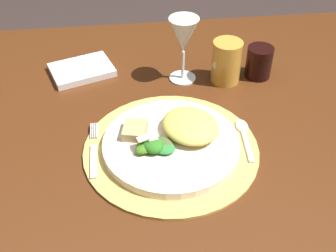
# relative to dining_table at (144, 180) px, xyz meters

# --- Properties ---
(dining_table) EXTENTS (1.40, 1.02, 0.76)m
(dining_table) POSITION_rel_dining_table_xyz_m (0.00, 0.00, 0.00)
(dining_table) COLOR #4D2610
(dining_table) RESTS_ON ground
(placemat) EXTENTS (0.35, 0.35, 0.01)m
(placemat) POSITION_rel_dining_table_xyz_m (0.05, -0.04, 0.13)
(placemat) COLOR #D3B257
(placemat) RESTS_ON dining_table
(dinner_plate) EXTENTS (0.27, 0.27, 0.02)m
(dinner_plate) POSITION_rel_dining_table_xyz_m (0.05, -0.04, 0.14)
(dinner_plate) COLOR silver
(dinner_plate) RESTS_ON placemat
(pasta_serving) EXTENTS (0.15, 0.16, 0.03)m
(pasta_serving) POSITION_rel_dining_table_xyz_m (0.10, -0.02, 0.17)
(pasta_serving) COLOR #DFCC5A
(pasta_serving) RESTS_ON dinner_plate
(salad_greens) EXTENTS (0.09, 0.07, 0.03)m
(salad_greens) POSITION_rel_dining_table_xyz_m (0.02, -0.06, 0.16)
(salad_greens) COLOR #2F7C36
(salad_greens) RESTS_ON dinner_plate
(bread_piece) EXTENTS (0.06, 0.06, 0.02)m
(bread_piece) POSITION_rel_dining_table_xyz_m (-0.01, -0.01, 0.16)
(bread_piece) COLOR tan
(bread_piece) RESTS_ON dinner_plate
(fork) EXTENTS (0.01, 0.16, 0.00)m
(fork) POSITION_rel_dining_table_xyz_m (-0.10, -0.04, 0.13)
(fork) COLOR silver
(fork) RESTS_ON placemat
(spoon) EXTENTS (0.03, 0.13, 0.01)m
(spoon) POSITION_rel_dining_table_xyz_m (0.21, -0.02, 0.13)
(spoon) COLOR silver
(spoon) RESTS_ON placemat
(napkin) EXTENTS (0.17, 0.15, 0.02)m
(napkin) POSITION_rel_dining_table_xyz_m (-0.13, 0.26, 0.13)
(napkin) COLOR white
(napkin) RESTS_ON dining_table
(wine_glass) EXTENTS (0.07, 0.07, 0.16)m
(wine_glass) POSITION_rel_dining_table_xyz_m (0.11, 0.21, 0.24)
(wine_glass) COLOR silver
(wine_glass) RESTS_ON dining_table
(amber_tumbler) EXTENTS (0.07, 0.07, 0.10)m
(amber_tumbler) POSITION_rel_dining_table_xyz_m (0.21, 0.19, 0.18)
(amber_tumbler) COLOR gold
(amber_tumbler) RESTS_ON dining_table
(dark_tumbler) EXTENTS (0.06, 0.06, 0.08)m
(dark_tumbler) POSITION_rel_dining_table_xyz_m (0.30, 0.20, 0.16)
(dark_tumbler) COLOR black
(dark_tumbler) RESTS_ON dining_table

